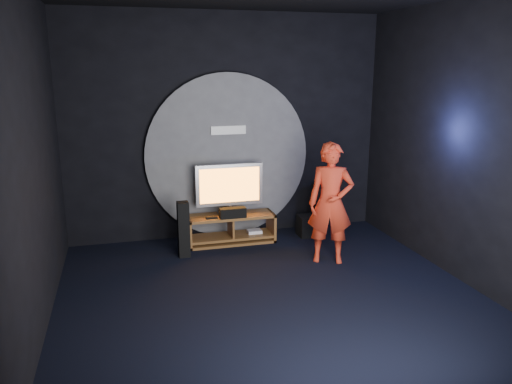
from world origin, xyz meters
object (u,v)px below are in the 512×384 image
tv (229,187)px  tower_speaker_left (184,229)px  media_console (231,230)px  subwoofer (308,226)px  player (331,203)px  tower_speaker_right (317,208)px

tv → tower_speaker_left: (-0.78, -0.46, -0.47)m
tv → media_console: bearing=-83.8°
tv → subwoofer: 1.46m
player → tower_speaker_right: bearing=97.7°
media_console → tower_speaker_right: bearing=5.4°
media_console → tower_speaker_left: (-0.79, -0.39, 0.21)m
media_console → tv: bearing=96.2°
tower_speaker_left → tower_speaker_right: bearing=13.1°
media_console → tower_speaker_right: 1.51m
subwoofer → player: 1.29m
tv → tower_speaker_right: tv is taller
tower_speaker_right → tv: bearing=-177.2°
tower_speaker_right → player: (-0.32, -1.25, 0.44)m
tower_speaker_right → subwoofer: size_ratio=2.42×
tower_speaker_right → subwoofer: bearing=-145.9°
tower_speaker_left → tower_speaker_right: 2.34m
media_console → player: (1.17, -1.11, 0.65)m
media_console → tower_speaker_left: tower_speaker_left is taller
tv → player: (1.18, -1.17, -0.03)m
tower_speaker_left → media_console: bearing=26.3°
media_console → tv: size_ratio=1.30×
media_console → player: size_ratio=0.80×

